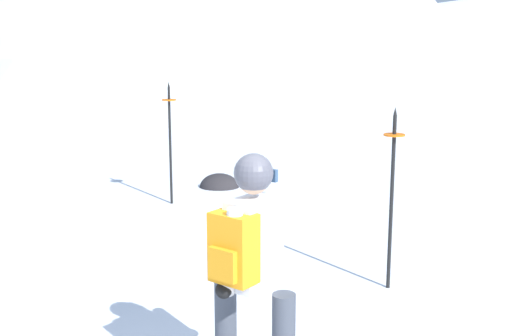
{
  "coord_description": "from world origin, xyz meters",
  "views": [
    {
      "loc": [
        0.12,
        -3.71,
        2.47
      ],
      "look_at": [
        0.02,
        3.39,
        1.0
      ],
      "focal_mm": 47.11,
      "sensor_mm": 36.0,
      "label": 1
    }
  ],
  "objects_px": {
    "snowboarder_main": "(251,276)",
    "piste_marker_far": "(392,186)",
    "piste_marker_near": "(170,134)",
    "rock_dark": "(219,187)"
  },
  "relations": [
    {
      "from": "snowboarder_main",
      "to": "piste_marker_far",
      "type": "relative_size",
      "value": 0.97
    },
    {
      "from": "snowboarder_main",
      "to": "piste_marker_near",
      "type": "distance_m",
      "value": 5.46
    },
    {
      "from": "piste_marker_far",
      "to": "rock_dark",
      "type": "distance_m",
      "value": 4.75
    },
    {
      "from": "snowboarder_main",
      "to": "piste_marker_far",
      "type": "xyz_separation_m",
      "value": [
        1.29,
        2.12,
        0.09
      ]
    },
    {
      "from": "piste_marker_near",
      "to": "rock_dark",
      "type": "xyz_separation_m",
      "value": [
        0.62,
        1.03,
        -1.01
      ]
    },
    {
      "from": "snowboarder_main",
      "to": "piste_marker_near",
      "type": "relative_size",
      "value": 0.97
    },
    {
      "from": "piste_marker_far",
      "to": "rock_dark",
      "type": "xyz_separation_m",
      "value": [
        -1.93,
        4.23,
        -1.01
      ]
    },
    {
      "from": "piste_marker_near",
      "to": "piste_marker_far",
      "type": "relative_size",
      "value": 1.0
    },
    {
      "from": "snowboarder_main",
      "to": "piste_marker_near",
      "type": "height_order",
      "value": "piste_marker_near"
    },
    {
      "from": "snowboarder_main",
      "to": "piste_marker_far",
      "type": "distance_m",
      "value": 2.48
    }
  ]
}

